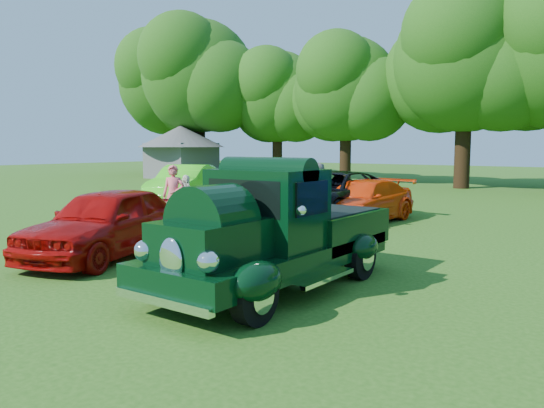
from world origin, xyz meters
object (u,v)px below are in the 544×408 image
Objects in this scene: red_convertible at (107,222)px; spectator_grey at (318,197)px; spectator_white at (186,199)px; back_car_black at (330,195)px; back_car_lime at (186,185)px; back_car_orange at (362,201)px; spectator_pink at (174,196)px; hero_pickup at (276,237)px; gazebo at (181,146)px.

spectator_grey is at bearing 54.40° from red_convertible.
spectator_grey reaches higher than spectator_white.
spectator_grey is at bearing -83.36° from spectator_white.
spectator_grey is at bearing -66.49° from back_car_black.
back_car_orange is (8.14, -0.45, -0.15)m from back_car_lime.
spectator_grey is (-0.19, -2.30, 0.29)m from back_car_orange.
hero_pickup is at bearing -60.28° from spectator_pink.
back_car_orange is 5.41m from spectator_white.
spectator_white is at bearing -130.01° from back_car_black.
gazebo is at bearing 105.38° from spectator_pink.
back_car_lime reaches higher than red_convertible.
back_car_lime is 6.05m from spectator_pink.
hero_pickup reaches higher than spectator_pink.
spectator_grey is at bearing 114.67° from hero_pickup.
red_convertible is 5.88m from spectator_grey.
red_convertible is 2.42× the size of spectator_pink.
red_convertible reaches higher than back_car_orange.
hero_pickup reaches higher than spectator_white.
back_car_lime is 7.02m from back_car_black.
spectator_pink is (-6.40, 3.75, 0.05)m from hero_pickup.
back_car_lime is at bearing 141.79° from hero_pickup.
spectator_white is (3.95, -3.88, -0.06)m from back_car_lime.
gazebo is (-23.76, 20.95, 1.54)m from hero_pickup.
back_car_lime is 8.15m from back_car_orange.
spectator_pink is at bearing -131.30° from spectator_grey.
back_car_black is (-3.45, 7.79, -0.08)m from hero_pickup.
back_car_lime is (-6.12, 8.35, 0.05)m from red_convertible.
hero_pickup is 2.80× the size of spectator_pink.
back_car_lime reaches higher than back_car_black.
hero_pickup reaches higher than red_convertible.
spectator_grey reaches higher than spectator_pink.
back_car_black is 2.96× the size of spectator_grey.
spectator_grey is 4.15m from spectator_white.
spectator_white is at bearing 98.36° from red_convertible.
spectator_white is at bearing 146.24° from hero_pickup.
red_convertible is 0.78× the size of back_car_black.
back_car_black reaches higher than back_car_orange.
gazebo is (-20.32, 13.16, 1.62)m from back_car_black.
hero_pickup is at bearing -41.40° from gazebo.
spectator_pink is 4.25m from spectator_grey.
back_car_lime is at bearing 102.28° from spectator_pink.
spectator_grey is at bearing -91.34° from back_car_orange.
spectator_pink is (-2.95, -4.04, 0.13)m from back_car_black.
red_convertible is 4.96m from spectator_white.
back_car_lime is 18.47m from gazebo.
back_car_orange is 5.74m from spectator_pink.
spectator_pink is 1.22× the size of spectator_white.
hero_pickup is 7.83m from spectator_white.
spectator_pink is 0.28× the size of gazebo.
spectator_grey is at bearing -5.93° from spectator_pink.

